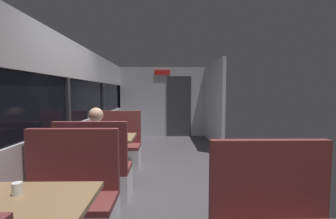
{
  "coord_description": "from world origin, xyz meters",
  "views": [
    {
      "loc": [
        0.06,
        -3.64,
        1.48
      ],
      "look_at": [
        0.15,
        2.01,
        1.06
      ],
      "focal_mm": 25.13,
      "sensor_mm": 36.0,
      "label": 1
    }
  ],
  "objects_px": {
    "dining_table_mid_window": "(107,143)",
    "bench_mid_window_facing_end": "(95,176)",
    "dining_table_near_window": "(24,216)",
    "bench_near_window_facing_entry": "(68,209)",
    "bench_mid_window_facing_entry": "(116,151)",
    "coffee_cup_primary": "(17,189)",
    "seated_passenger": "(96,159)"
  },
  "relations": [
    {
      "from": "bench_near_window_facing_entry",
      "to": "dining_table_mid_window",
      "type": "height_order",
      "value": "bench_near_window_facing_entry"
    },
    {
      "from": "dining_table_mid_window",
      "to": "bench_near_window_facing_entry",
      "type": "bearing_deg",
      "value": -90.0
    },
    {
      "from": "bench_near_window_facing_entry",
      "to": "bench_mid_window_facing_entry",
      "type": "height_order",
      "value": "same"
    },
    {
      "from": "dining_table_near_window",
      "to": "bench_mid_window_facing_end",
      "type": "height_order",
      "value": "bench_mid_window_facing_end"
    },
    {
      "from": "bench_near_window_facing_entry",
      "to": "dining_table_near_window",
      "type": "bearing_deg",
      "value": -90.0
    },
    {
      "from": "bench_mid_window_facing_entry",
      "to": "coffee_cup_primary",
      "type": "xyz_separation_m",
      "value": [
        -0.1,
        -2.91,
        0.46
      ]
    },
    {
      "from": "bench_mid_window_facing_entry",
      "to": "seated_passenger",
      "type": "relative_size",
      "value": 0.87
    },
    {
      "from": "dining_table_near_window",
      "to": "seated_passenger",
      "type": "bearing_deg",
      "value": 90.0
    },
    {
      "from": "dining_table_near_window",
      "to": "bench_mid_window_facing_entry",
      "type": "height_order",
      "value": "bench_mid_window_facing_entry"
    },
    {
      "from": "coffee_cup_primary",
      "to": "bench_mid_window_facing_end",
      "type": "bearing_deg",
      "value": 86.13
    },
    {
      "from": "bench_mid_window_facing_end",
      "to": "coffee_cup_primary",
      "type": "height_order",
      "value": "bench_mid_window_facing_end"
    },
    {
      "from": "bench_near_window_facing_entry",
      "to": "dining_table_mid_window",
      "type": "bearing_deg",
      "value": 90.0
    },
    {
      "from": "dining_table_near_window",
      "to": "dining_table_mid_window",
      "type": "distance_m",
      "value": 2.31
    },
    {
      "from": "dining_table_near_window",
      "to": "bench_near_window_facing_entry",
      "type": "relative_size",
      "value": 0.82
    },
    {
      "from": "dining_table_near_window",
      "to": "coffee_cup_primary",
      "type": "xyz_separation_m",
      "value": [
        -0.1,
        0.1,
        0.15
      ]
    },
    {
      "from": "bench_mid_window_facing_entry",
      "to": "coffee_cup_primary",
      "type": "bearing_deg",
      "value": -92.01
    },
    {
      "from": "dining_table_mid_window",
      "to": "seated_passenger",
      "type": "xyz_separation_m",
      "value": [
        0.0,
        -0.63,
        -0.1
      ]
    },
    {
      "from": "coffee_cup_primary",
      "to": "dining_table_mid_window",
      "type": "bearing_deg",
      "value": 87.35
    },
    {
      "from": "dining_table_mid_window",
      "to": "dining_table_near_window",
      "type": "bearing_deg",
      "value": -90.0
    },
    {
      "from": "bench_mid_window_facing_end",
      "to": "bench_mid_window_facing_entry",
      "type": "bearing_deg",
      "value": 90.0
    },
    {
      "from": "dining_table_near_window",
      "to": "bench_mid_window_facing_entry",
      "type": "xyz_separation_m",
      "value": [
        0.0,
        3.01,
        -0.31
      ]
    },
    {
      "from": "bench_mid_window_facing_end",
      "to": "seated_passenger",
      "type": "bearing_deg",
      "value": 90.0
    },
    {
      "from": "dining_table_near_window",
      "to": "seated_passenger",
      "type": "relative_size",
      "value": 0.71
    },
    {
      "from": "dining_table_near_window",
      "to": "coffee_cup_primary",
      "type": "relative_size",
      "value": 10.0
    },
    {
      "from": "seated_passenger",
      "to": "dining_table_mid_window",
      "type": "bearing_deg",
      "value": 90.0
    },
    {
      "from": "dining_table_mid_window",
      "to": "bench_mid_window_facing_end",
      "type": "bearing_deg",
      "value": -90.0
    },
    {
      "from": "bench_near_window_facing_entry",
      "to": "bench_mid_window_facing_end",
      "type": "distance_m",
      "value": 0.91
    },
    {
      "from": "bench_near_window_facing_entry",
      "to": "coffee_cup_primary",
      "type": "xyz_separation_m",
      "value": [
        -0.1,
        -0.6,
        0.46
      ]
    },
    {
      "from": "dining_table_near_window",
      "to": "coffee_cup_primary",
      "type": "bearing_deg",
      "value": 135.36
    },
    {
      "from": "bench_mid_window_facing_end",
      "to": "bench_mid_window_facing_entry",
      "type": "height_order",
      "value": "same"
    },
    {
      "from": "bench_mid_window_facing_end",
      "to": "bench_near_window_facing_entry",
      "type": "bearing_deg",
      "value": -90.0
    },
    {
      "from": "dining_table_near_window",
      "to": "dining_table_mid_window",
      "type": "xyz_separation_m",
      "value": [
        0.0,
        2.31,
        0.0
      ]
    }
  ]
}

